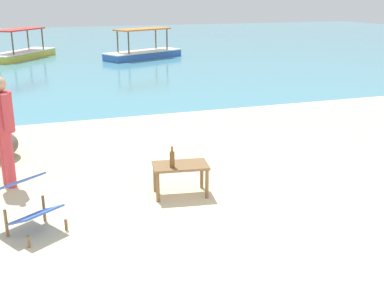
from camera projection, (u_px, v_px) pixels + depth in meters
The scene contains 8 objects.
sand_beach at pixel (271, 283), 4.72m from camera, with size 18.00×14.00×0.04m, color beige.
water_surface at pixel (67, 50), 24.56m from camera, with size 60.00×36.00×0.03m, color teal.
low_bench_table at pixel (180, 170), 6.65m from camera, with size 0.82×0.55×0.45m.
bottle at pixel (172, 159), 6.48m from camera, with size 0.07×0.07×0.30m.
deck_chair_far at pixel (26, 200), 5.64m from camera, with size 0.87×0.93×0.68m.
person_standing at pixel (3, 123), 6.82m from camera, with size 0.32×0.49×1.62m.
boat_yellow at pixel (22, 52), 21.05m from camera, with size 3.09×3.65×1.29m.
boat_blue at pixel (143, 52), 21.18m from camera, with size 3.81×2.64×1.29m.
Camera 1 is at (-2.07, -3.61, 2.75)m, focal length 44.82 mm.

